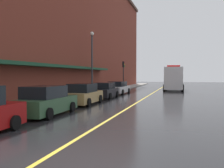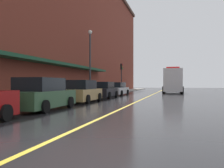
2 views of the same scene
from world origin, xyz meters
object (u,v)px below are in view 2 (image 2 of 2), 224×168
object	(u,v)px
parked_car_1	(42,95)
parking_meter_1	(61,88)
parked_car_2	(82,92)
box_truck	(173,81)
parked_car_3	(103,90)
parking_meter_2	(45,89)
traffic_light_near	(121,72)
parked_car_4	(117,89)
street_lamp_left	(90,55)

from	to	relation	value
parked_car_1	parking_meter_1	distance (m)	5.42
parked_car_2	parking_meter_1	world-z (taller)	parked_car_2
parked_car_2	box_truck	xyz separation A→B (m)	(6.29, 21.15, 0.98)
parked_car_1	parked_car_3	distance (m)	11.36
parking_meter_1	parking_meter_2	size ratio (longest dim) A/B	1.00
parking_meter_1	traffic_light_near	world-z (taller)	traffic_light_near
parked_car_3	parking_meter_1	distance (m)	6.31
parked_car_3	parked_car_4	distance (m)	5.89
parked_car_4	street_lamp_left	world-z (taller)	street_lamp_left
parking_meter_1	street_lamp_left	size ratio (longest dim) A/B	0.19
parked_car_1	traffic_light_near	size ratio (longest dim) A/B	1.11
parked_car_4	box_truck	bearing A→B (deg)	-31.59
parking_meter_1	traffic_light_near	bearing A→B (deg)	89.83
parking_meter_2	parked_car_3	bearing A→B (deg)	80.48
parking_meter_2	street_lamp_left	distance (m)	11.01
box_truck	street_lamp_left	world-z (taller)	street_lamp_left
parked_car_4	parking_meter_2	xyz separation A→B (m)	(-1.36, -14.44, 0.32)
parked_car_2	traffic_light_near	world-z (taller)	traffic_light_near
parked_car_2	traffic_light_near	xyz separation A→B (m)	(-1.38, 20.17, 2.38)
parked_car_1	street_lamp_left	world-z (taller)	street_lamp_left
parked_car_3	parking_meter_1	bearing A→B (deg)	166.82
street_lamp_left	parked_car_3	bearing A→B (deg)	-43.43
parked_car_3	box_truck	xyz separation A→B (m)	(6.29, 15.44, 1.02)
parked_car_3	traffic_light_near	world-z (taller)	traffic_light_near
parking_meter_1	parking_meter_2	bearing A→B (deg)	-90.00
parked_car_3	traffic_light_near	size ratio (longest dim) A/B	1.01
street_lamp_left	traffic_light_near	size ratio (longest dim) A/B	1.61
parked_car_1	box_truck	bearing A→B (deg)	-14.08
parked_car_2	street_lamp_left	world-z (taller)	street_lamp_left
parking_meter_2	parked_car_1	bearing A→B (deg)	-63.17
parked_car_1	street_lamp_left	bearing A→B (deg)	7.81
parked_car_4	parked_car_3	bearing A→B (deg)	-177.21
street_lamp_left	parking_meter_1	bearing A→B (deg)	-85.75
parked_car_1	street_lamp_left	size ratio (longest dim) A/B	0.69
parked_car_4	box_truck	xyz separation A→B (m)	(6.37, 9.56, 1.02)
parked_car_1	parking_meter_1	bearing A→B (deg)	14.39
box_truck	parked_car_2	bearing A→B (deg)	-17.79
parked_car_4	parked_car_1	bearing A→B (deg)	-177.72
box_truck	parking_meter_1	world-z (taller)	box_truck
parked_car_3	parking_meter_2	world-z (taller)	parked_car_3
parked_car_3	parked_car_1	bearing A→B (deg)	179.90
street_lamp_left	parked_car_4	bearing A→B (deg)	63.66
parked_car_4	parking_meter_1	distance (m)	12.11
parking_meter_1	parking_meter_2	distance (m)	2.41
box_truck	parked_car_4	bearing A→B (deg)	-34.91
parked_car_2	parked_car_3	world-z (taller)	parked_car_2
parked_car_2	box_truck	bearing A→B (deg)	-17.78
parked_car_4	parked_car_2	bearing A→B (deg)	-177.52
parking_meter_2	traffic_light_near	bearing A→B (deg)	89.85
parking_meter_1	parked_car_1	bearing A→B (deg)	-74.78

